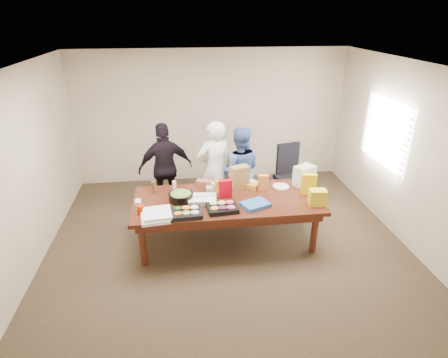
{
  "coord_description": "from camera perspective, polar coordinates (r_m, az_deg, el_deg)",
  "views": [
    {
      "loc": [
        -0.65,
        -4.9,
        3.33
      ],
      "look_at": [
        -0.03,
        0.1,
        1.04
      ],
      "focal_mm": 29.66,
      "sensor_mm": 36.0,
      "label": 1
    }
  ],
  "objects": [
    {
      "name": "chip_bag_orange",
      "position": [
        5.83,
        6.05,
        -0.56
      ],
      "size": [
        0.17,
        0.1,
        0.25
      ],
      "primitive_type": "cube",
      "rotation": [
        0.0,
        0.0,
        -0.15
      ],
      "color": "#CE7C38",
      "rests_on": "conference_table"
    },
    {
      "name": "plate_a",
      "position": [
        6.03,
        8.77,
        -1.13
      ],
      "size": [
        0.32,
        0.32,
        0.02
      ],
      "primitive_type": "cylinder",
      "rotation": [
        0.0,
        0.0,
        0.26
      ],
      "color": "white",
      "rests_on": "conference_table"
    },
    {
      "name": "wall_front",
      "position": [
        3.18,
        6.56,
        -14.25
      ],
      "size": [
        5.5,
        0.04,
        2.7
      ],
      "primitive_type": "cube",
      "color": "beige",
      "rests_on": "floor"
    },
    {
      "name": "sheet_cake",
      "position": [
        5.5,
        -3.36,
        -3.13
      ],
      "size": [
        0.43,
        0.34,
        0.07
      ],
      "primitive_type": "cube",
      "rotation": [
        0.0,
        0.0,
        -0.09
      ],
      "color": "white",
      "rests_on": "conference_table"
    },
    {
      "name": "floor",
      "position": [
        5.97,
        0.42,
        -9.59
      ],
      "size": [
        5.5,
        5.0,
        0.02
      ],
      "primitive_type": "cube",
      "color": "#47301E",
      "rests_on": "ground"
    },
    {
      "name": "wall_left",
      "position": [
        5.69,
        -28.19,
        1.04
      ],
      "size": [
        0.04,
        5.0,
        2.7
      ],
      "primitive_type": "cube",
      "color": "beige",
      "rests_on": "floor"
    },
    {
      "name": "wall_back",
      "position": [
        7.69,
        -2.01,
        9.51
      ],
      "size": [
        5.5,
        0.04,
        2.7
      ],
      "primitive_type": "cube",
      "color": "beige",
      "rests_on": "floor"
    },
    {
      "name": "fruit_tray",
      "position": [
        5.26,
        -0.28,
        -4.5
      ],
      "size": [
        0.46,
        0.37,
        0.06
      ],
      "primitive_type": "cube",
      "rotation": [
        0.0,
        0.0,
        0.09
      ],
      "color": "black",
      "rests_on": "conference_table"
    },
    {
      "name": "person_center",
      "position": [
        6.35,
        -1.39,
        1.5
      ],
      "size": [
        0.69,
        0.52,
        1.71
      ],
      "primitive_type": "imported",
      "rotation": [
        0.0,
        0.0,
        3.34
      ],
      "color": "white",
      "rests_on": "floor"
    },
    {
      "name": "ceiling",
      "position": [
        4.98,
        0.52,
        17.3
      ],
      "size": [
        5.5,
        5.0,
        0.02
      ],
      "primitive_type": "cube",
      "color": "white",
      "rests_on": "wall_back"
    },
    {
      "name": "pizza_box_lower",
      "position": [
        5.14,
        -10.56,
        -5.84
      ],
      "size": [
        0.42,
        0.42,
        0.04
      ],
      "primitive_type": "cube",
      "rotation": [
        0.0,
        0.0,
        0.12
      ],
      "color": "silver",
      "rests_on": "conference_table"
    },
    {
      "name": "grocery_bag_white",
      "position": [
        6.09,
        12.26,
        0.49
      ],
      "size": [
        0.38,
        0.34,
        0.33
      ],
      "primitive_type": "cube",
      "rotation": [
        0.0,
        0.0,
        0.51
      ],
      "color": "beige",
      "rests_on": "conference_table"
    },
    {
      "name": "grocery_bag_yellow",
      "position": [
        5.53,
        14.21,
        -2.77
      ],
      "size": [
        0.26,
        0.2,
        0.24
      ],
      "primitive_type": "cube",
      "rotation": [
        0.0,
        0.0,
        -0.13
      ],
      "color": "yellow",
      "rests_on": "conference_table"
    },
    {
      "name": "clear_cup_b",
      "position": [
        5.49,
        -13.06,
        -3.61
      ],
      "size": [
        0.1,
        0.1,
        0.11
      ],
      "primitive_type": "cylinder",
      "rotation": [
        0.0,
        0.0,
        -0.22
      ],
      "color": "silver",
      "rests_on": "conference_table"
    },
    {
      "name": "window_panel",
      "position": [
        6.71,
        23.6,
        6.56
      ],
      "size": [
        0.03,
        1.4,
        1.1
      ],
      "primitive_type": "cube",
      "color": "white",
      "rests_on": "wall_right"
    },
    {
      "name": "conference_table",
      "position": [
        5.76,
        0.43,
        -6.41
      ],
      "size": [
        2.8,
        1.2,
        0.75
      ],
      "primitive_type": "cube",
      "color": "#4C1C0F",
      "rests_on": "floor"
    },
    {
      "name": "salad_bowl",
      "position": [
        5.55,
        -6.65,
        -2.76
      ],
      "size": [
        0.47,
        0.47,
        0.12
      ],
      "primitive_type": "cylinder",
      "rotation": [
        0.0,
        0.0,
        -0.34
      ],
      "color": "black",
      "rests_on": "conference_table"
    },
    {
      "name": "dip_bowl_b",
      "position": [
        5.84,
        -2.03,
        -1.43
      ],
      "size": [
        0.17,
        0.17,
        0.06
      ],
      "primitive_type": "cylinder",
      "rotation": [
        0.0,
        0.0,
        0.05
      ],
      "color": "beige",
      "rests_on": "conference_table"
    },
    {
      "name": "chip_bag_blue",
      "position": [
        5.39,
        4.85,
        -3.93
      ],
      "size": [
        0.46,
        0.41,
        0.06
      ],
      "primitive_type": "cube",
      "rotation": [
        0.0,
        0.0,
        0.4
      ],
      "color": "#2D5BA5",
      "rests_on": "conference_table"
    },
    {
      "name": "window_blinds",
      "position": [
        6.69,
        23.3,
        6.56
      ],
      "size": [
        0.04,
        1.36,
        1.0
      ],
      "primitive_type": "cube",
      "color": "beige",
      "rests_on": "wall_right"
    },
    {
      "name": "person_right",
      "position": [
        6.45,
        2.38,
        1.25
      ],
      "size": [
        0.85,
        0.7,
        1.59
      ],
      "primitive_type": "imported",
      "rotation": [
        0.0,
        0.0,
        3.0
      ],
      "color": "#425B9D",
      "rests_on": "floor"
    },
    {
      "name": "mustard_bottle",
      "position": [
        5.77,
        -1.09,
        -1.11
      ],
      "size": [
        0.08,
        0.08,
        0.19
      ],
      "primitive_type": "cylinder",
      "rotation": [
        0.0,
        0.0,
        -0.26
      ],
      "color": "yellow",
      "rests_on": "conference_table"
    },
    {
      "name": "dip_bowl_a",
      "position": [
        5.97,
        1.79,
        -0.86
      ],
      "size": [
        0.17,
        0.17,
        0.06
      ],
      "primitive_type": "cylinder",
      "rotation": [
        0.0,
        0.0,
        0.14
      ],
      "color": "beige",
      "rests_on": "conference_table"
    },
    {
      "name": "veggie_tray",
      "position": [
        5.16,
        -5.81,
        -5.27
      ],
      "size": [
        0.44,
        0.35,
        0.06
      ],
      "primitive_type": "cube",
      "rotation": [
        0.0,
        0.0,
        0.05
      ],
      "color": "black",
      "rests_on": "conference_table"
    },
    {
      "name": "ranch_bottle",
      "position": [
        5.84,
        -7.66,
        -1.08
      ],
      "size": [
        0.07,
        0.07,
        0.17
      ],
      "primitive_type": "cylinder",
      "rotation": [
        0.0,
        0.0,
        0.21
      ],
      "color": "white",
      "rests_on": "conference_table"
    },
    {
      "name": "office_chair",
      "position": [
        6.96,
        10.1,
        0.37
      ],
      "size": [
        0.65,
        0.65,
        1.07
      ],
      "primitive_type": "cube",
      "rotation": [
        0.0,
        0.0,
        0.23
      ],
      "color": "black",
      "rests_on": "floor"
    },
    {
      "name": "plate_b",
      "position": [
        6.11,
        4.15,
        -0.54
      ],
      "size": [
        0.27,
        0.27,
        0.01
      ],
      "primitive_type": "cylinder",
      "rotation": [
        0.0,
        0.0,
        -0.2
      ],
      "color": "silver",
      "rests_on": "conference_table"
    },
    {
      "name": "banana_bunch",
      "position": [
        5.92,
        4.1,
        -1.06
      ],
      "size": [
        0.27,
        0.24,
        0.08
      ],
      "primitive_type": "cube",
      "rotation": [
        0.0,
        0.0,
        -0.6
      ],
      "color": "gold",
      "rests_on": "conference_table"
    },
    {
      "name": "mayo_jar",
      "position": [
        5.8,
        -1.53,
        -1.25
      ],
      "size": [
        0.09,
        0.09,
        0.13
      ],
      "primitive_type": "cylinder",
      "rotation": [
        0.0,
        0.0,
        0.08
      ],
      "color": "silver",
      "rests_on": "conference_table"
    },
    {
      "name": "kraft_bag",
      "position": [
        5.85,
        2.42,
        0.26
      ],
      "size": [
        0.32,
        0.25,
        0.37
      ],
      "primitive_type": "cube",
      "rotation": [
        0.0,
        0.0,
        0.34
      ],
      "color": "olive",
      "rests_on": "conference_table"
    },
    {
      "name": "person_left",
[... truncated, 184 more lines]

